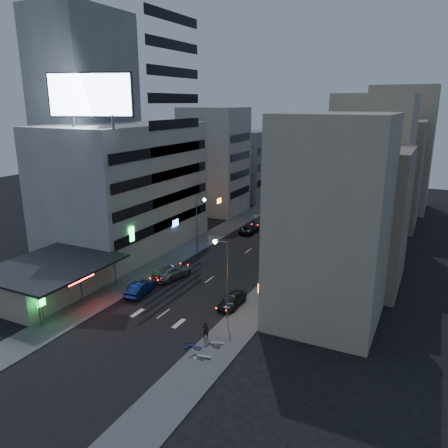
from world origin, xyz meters
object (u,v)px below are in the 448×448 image
Objects in this scene: scooter_black_a at (206,353)px; scooter_silver_b at (224,338)px; scooter_silver_a at (212,350)px; road_car_blue at (140,288)px; person at (206,330)px; scooter_black_b at (221,341)px; parked_car_right_far at (297,241)px; parked_car_right_mid at (281,254)px; road_car_silver at (172,272)px; parked_car_right_near at (232,300)px; parked_car_left at (249,229)px; scooter_blue at (203,341)px.

scooter_black_a reaches higher than scooter_silver_b.
road_car_blue is at bearing 45.28° from scooter_silver_a.
scooter_black_b is (1.91, -0.61, -0.26)m from person.
person reaches higher than road_car_blue.
person reaches higher than parked_car_right_far.
scooter_silver_a is at bearing -91.25° from parked_car_right_mid.
parked_car_right_far reaches higher than scooter_silver_a.
scooter_silver_a is at bearing -178.99° from scooter_black_b.
parked_car_right_near is at bearing 170.91° from road_car_silver.
parked_car_left is 0.84× the size of road_car_silver.
parked_car_left is at bearing 21.33° from scooter_black_b.
person is at bearing 23.73° from scooter_silver_a.
scooter_blue is 1.08× the size of scooter_black_b.
scooter_silver_a is at bearing -81.55° from parked_car_right_far.
parked_car_left is 0.92× the size of parked_car_right_far.
parked_car_right_far is 33.01m from scooter_black_a.
scooter_silver_b is at bearing 109.61° from parked_car_left.
scooter_silver_a is at bearing -122.92° from scooter_blue.
road_car_silver is (0.60, 5.65, 0.05)m from road_car_blue.
person is (11.25, -5.27, 0.20)m from road_car_blue.
parked_car_right_mid is at bearing -116.81° from road_car_silver.
scooter_silver_a is at bearing 108.34° from parked_car_left.
scooter_black_a is 0.90× the size of scooter_blue.
scooter_blue reaches higher than scooter_black_b.
scooter_black_b reaches higher than scooter_black_a.
scooter_black_a is at bearing 143.37° from road_car_silver.
scooter_silver_a is 1.01× the size of scooter_blue.
parked_car_right_near is 8.18m from scooter_black_b.
parked_car_right_far is 3.03× the size of person.
road_car_blue is (-10.43, -18.00, -0.02)m from parked_car_right_mid.
scooter_silver_b is at bearing 1.85° from scooter_black_a.
parked_car_right_mid reaches higher than parked_car_right_near.
scooter_blue is at bearing 42.67° from scooter_silver_a.
scooter_black_a is at bearing -141.42° from scooter_blue.
parked_car_right_far is 2.95× the size of scooter_silver_b.
parked_car_right_far is at bearing 11.51° from scooter_black_a.
scooter_silver_b is (12.54, -10.87, -0.16)m from road_car_silver.
road_car_blue is at bearing -29.34° from person.
parked_car_right_far is 30.14m from scooter_silver_b.
person reaches higher than scooter_silver_b.
person is at bearing 36.81° from scooter_black_a.
parked_car_right_near is 0.87× the size of parked_car_right_far.
road_car_blue is at bearing 86.98° from parked_car_left.
parked_car_right_near is at bearing -96.82° from parked_car_right_mid.
scooter_black_a is (12.25, -13.77, -0.12)m from road_car_silver.
scooter_silver_a reaches higher than scooter_black_b.
parked_car_right_near reaches higher than scooter_silver_a.
road_car_silver is (-9.83, -12.35, 0.03)m from parked_car_right_mid.
scooter_silver_a is 1.19× the size of scooter_silver_b.
parked_car_left reaches higher than scooter_black_b.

